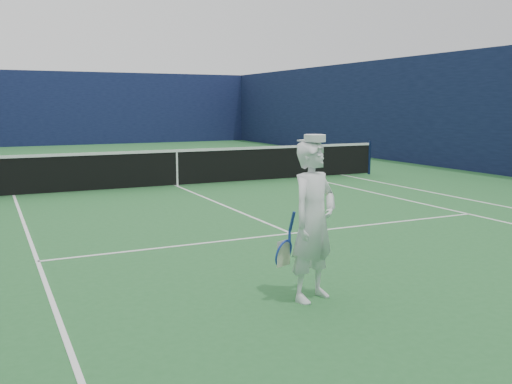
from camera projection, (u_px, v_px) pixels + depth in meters
ground at (177, 186)px, 15.54m from camera, size 80.00×80.00×0.00m
court_markings at (177, 186)px, 15.54m from camera, size 11.03×23.83×0.01m
windscreen_fence at (176, 112)px, 15.23m from camera, size 20.12×36.12×4.00m
tennis_net at (177, 166)px, 15.45m from camera, size 12.88×0.09×1.07m
tennis_player at (313, 220)px, 6.40m from camera, size 0.88×0.65×1.88m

